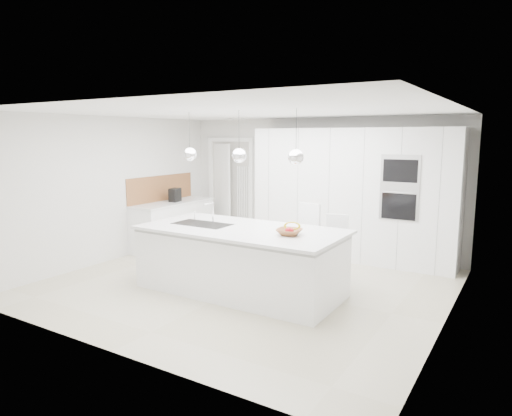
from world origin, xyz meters
The scene contains 28 objects.
floor centered at (0.00, 0.00, 0.00)m, with size 5.50×5.50×0.00m, color #BEB59A.
wall_back centered at (0.00, 2.50, 1.25)m, with size 5.50×5.50×0.00m, color silver.
wall_left centered at (-2.75, 0.00, 1.25)m, with size 5.00×5.00×0.00m, color silver.
ceiling centered at (0.00, 0.00, 2.50)m, with size 5.50×5.50×0.00m, color white.
tall_cabinets centered at (0.80, 2.20, 1.15)m, with size 3.60×0.60×2.30m, color white.
oven_stack centered at (1.70, 1.89, 1.35)m, with size 0.62×0.04×1.05m, color #A5A5A8, non-canonical shape.
doorway_frame centered at (-1.95, 2.47, 1.02)m, with size 1.11×0.08×2.13m, color white, non-canonical shape.
hallway_door centered at (-2.20, 2.42, 1.00)m, with size 0.82×0.04×2.00m, color white.
radiator centered at (-1.63, 2.46, 0.85)m, with size 0.32×0.04×1.40m, color white, non-canonical shape.
left_base_cabinets centered at (-2.45, 1.20, 0.43)m, with size 0.60×1.80×0.86m, color white.
left_worktop centered at (-2.45, 1.20, 0.88)m, with size 0.62×1.82×0.04m, color silver.
oak_backsplash centered at (-2.74, 1.20, 1.15)m, with size 0.02×1.80×0.50m, color #915D36.
island_base centered at (0.10, -0.30, 0.43)m, with size 2.80×1.20×0.86m, color white.
island_worktop centered at (0.10, -0.25, 0.88)m, with size 2.84×1.40×0.04m, color silver.
island_sink centered at (-0.55, -0.30, 0.82)m, with size 0.84×0.44×0.18m, color #3F3F42, non-canonical shape.
island_tap centered at (-0.50, -0.10, 1.05)m, with size 0.02×0.02×0.30m, color white.
pendant_left centered at (-0.75, -0.30, 1.90)m, with size 0.20×0.20×0.20m, color white.
pendant_mid centered at (0.10, -0.30, 1.90)m, with size 0.20×0.20×0.20m, color white.
pendant_right centered at (0.95, -0.30, 1.90)m, with size 0.20×0.20×0.20m, color white.
fruit_bowl centered at (0.87, -0.31, 0.94)m, with size 0.33×0.33×0.08m, color #915D36.
espresso_machine centered at (-2.43, 1.25, 1.03)m, with size 0.16×0.24×0.26m, color black.
bar_stool_left centered at (0.70, 0.54, 0.58)m, with size 0.39×0.54×1.17m, color white, non-canonical shape.
bar_stool_right centered at (1.10, 0.65, 0.51)m, with size 0.34×0.47×1.02m, color white, non-canonical shape.
apple_a centered at (0.89, -0.37, 0.97)m, with size 0.08×0.08×0.08m, color #B0131E.
apple_b centered at (0.88, -0.35, 0.97)m, with size 0.08×0.08×0.08m, color #B0131E.
apple_c centered at (0.91, -0.34, 0.97)m, with size 0.07×0.07×0.07m, color #B0131E.
apple_extra_3 centered at (0.85, -0.29, 0.96)m, with size 0.07×0.07×0.07m, color #B0131E.
banana_bunch centered at (0.90, -0.28, 1.02)m, with size 0.22×0.22×0.03m, color yellow.
Camera 1 is at (3.50, -5.43, 2.15)m, focal length 32.00 mm.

